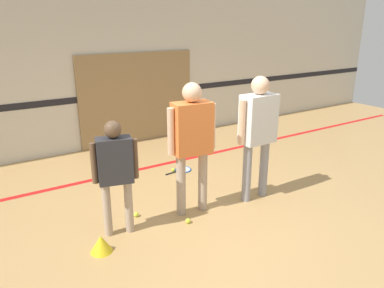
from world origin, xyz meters
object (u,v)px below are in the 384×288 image
(person_student_right, at_px, (258,125))
(tennis_ball_near_instructor, at_px, (188,221))
(tennis_ball_stray_left, at_px, (136,214))
(racket_spare_on_floor, at_px, (182,170))
(training_cone, at_px, (101,244))
(person_student_left, at_px, (115,166))
(tennis_ball_by_spare_racket, at_px, (173,170))
(person_instructor, at_px, (192,135))

(person_student_right, height_order, tennis_ball_near_instructor, person_student_right)
(tennis_ball_stray_left, bearing_deg, tennis_ball_near_instructor, -46.22)
(racket_spare_on_floor, relative_size, training_cone, 2.10)
(person_student_left, relative_size, tennis_ball_near_instructor, 21.45)
(person_student_left, xyz_separation_m, tennis_ball_by_spare_racket, (1.51, 1.33, -0.84))
(person_student_right, relative_size, training_cone, 7.15)
(tennis_ball_by_spare_racket, height_order, training_cone, training_cone)
(person_student_right, bearing_deg, person_instructor, -8.78)
(person_instructor, xyz_separation_m, training_cone, (-1.36, -0.24, -0.98))
(person_student_left, bearing_deg, person_instructor, 12.89)
(racket_spare_on_floor, xyz_separation_m, training_cone, (-1.99, -1.56, 0.09))
(racket_spare_on_floor, bearing_deg, training_cone, 32.35)
(tennis_ball_near_instructor, distance_m, training_cone, 1.15)
(tennis_ball_by_spare_racket, distance_m, training_cone, 2.43)
(racket_spare_on_floor, bearing_deg, tennis_ball_by_spare_racket, -18.81)
(person_student_left, bearing_deg, tennis_ball_stray_left, 50.95)
(tennis_ball_near_instructor, height_order, tennis_ball_stray_left, same)
(tennis_ball_by_spare_racket, bearing_deg, tennis_ball_stray_left, -137.49)
(training_cone, bearing_deg, person_student_left, 39.12)
(person_student_left, xyz_separation_m, person_student_right, (2.03, -0.16, 0.22))
(training_cone, bearing_deg, tennis_ball_by_spare_racket, 40.98)
(person_instructor, distance_m, person_student_left, 1.06)
(racket_spare_on_floor, bearing_deg, person_student_left, 32.12)
(tennis_ball_stray_left, height_order, training_cone, training_cone)
(person_instructor, distance_m, racket_spare_on_floor, 1.81)
(racket_spare_on_floor, height_order, training_cone, training_cone)
(tennis_ball_stray_left, bearing_deg, person_student_left, -143.01)
(tennis_ball_near_instructor, bearing_deg, training_cone, -179.90)
(person_student_left, height_order, tennis_ball_by_spare_racket, person_student_left)
(person_instructor, height_order, training_cone, person_instructor)
(tennis_ball_stray_left, bearing_deg, training_cone, -141.95)
(person_student_right, relative_size, racket_spare_on_floor, 3.40)
(racket_spare_on_floor, distance_m, training_cone, 2.53)
(person_instructor, height_order, person_student_left, person_instructor)
(person_instructor, height_order, person_student_right, person_student_right)
(person_student_left, height_order, racket_spare_on_floor, person_student_left)
(person_student_left, xyz_separation_m, racket_spare_on_floor, (1.67, 1.30, -0.87))
(tennis_ball_near_instructor, distance_m, tennis_ball_by_spare_racket, 1.74)
(person_student_right, xyz_separation_m, tennis_ball_stray_left, (-1.69, 0.41, -1.06))
(tennis_ball_near_instructor, bearing_deg, tennis_ball_stray_left, 133.78)
(tennis_ball_near_instructor, bearing_deg, racket_spare_on_floor, 61.37)
(tennis_ball_by_spare_racket, bearing_deg, racket_spare_on_floor, -13.18)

